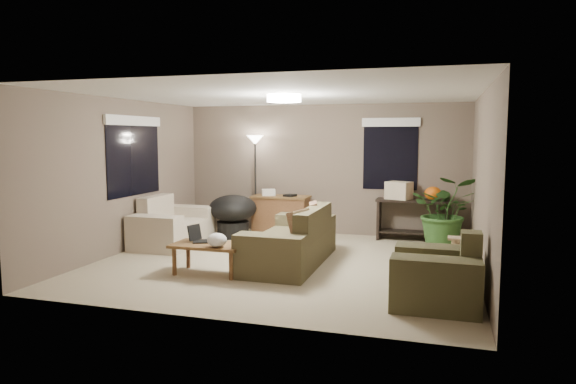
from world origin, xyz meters
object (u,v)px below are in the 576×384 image
(armchair, at_px, (437,278))
(coffee_table, at_px, (209,248))
(papasan_chair, at_px, (233,213))
(desk, at_px, (281,215))
(console_table, at_px, (412,217))
(loveseat, at_px, (172,228))
(cat_scratching_post, at_px, (455,257))
(houseplant, at_px, (445,219))
(floor_lamp, at_px, (255,151))
(main_sofa, at_px, (293,244))

(armchair, relative_size, coffee_table, 1.00)
(armchair, xyz_separation_m, papasan_chair, (-3.73, 2.93, 0.17))
(desk, distance_m, console_table, 2.48)
(loveseat, distance_m, cat_scratching_post, 4.76)
(armchair, height_order, console_table, armchair)
(houseplant, bearing_deg, desk, 175.45)
(console_table, xyz_separation_m, floor_lamp, (-3.03, -0.04, 1.16))
(console_table, bearing_deg, desk, -177.16)
(main_sofa, relative_size, desk, 2.00)
(armchair, xyz_separation_m, houseplant, (0.09, 3.23, 0.18))
(desk, bearing_deg, cat_scratching_post, -31.97)
(armchair, bearing_deg, loveseat, 155.91)
(armchair, distance_m, desk, 4.56)
(loveseat, xyz_separation_m, cat_scratching_post, (4.73, -0.53, -0.08))
(main_sofa, distance_m, console_table, 2.78)
(main_sofa, distance_m, coffee_table, 1.30)
(console_table, distance_m, houseplant, 0.68)
(loveseat, relative_size, cat_scratching_post, 3.20)
(loveseat, relative_size, papasan_chair, 1.43)
(armchair, xyz_separation_m, console_table, (-0.48, 3.59, 0.14))
(desk, relative_size, floor_lamp, 0.58)
(main_sofa, xyz_separation_m, console_table, (1.61, 2.26, 0.14))
(coffee_table, xyz_separation_m, cat_scratching_post, (3.27, 1.05, -0.14))
(floor_lamp, bearing_deg, houseplant, -5.23)
(loveseat, bearing_deg, floor_lamp, 57.24)
(loveseat, bearing_deg, houseplant, 14.83)
(loveseat, distance_m, houseplant, 4.75)
(main_sofa, xyz_separation_m, papasan_chair, (-1.64, 1.60, 0.17))
(houseplant, xyz_separation_m, cat_scratching_post, (0.14, -1.74, -0.26))
(main_sofa, bearing_deg, houseplant, 41.09)
(coffee_table, bearing_deg, armchair, -8.08)
(cat_scratching_post, bearing_deg, console_table, 108.63)
(desk, height_order, floor_lamp, floor_lamp)
(armchair, distance_m, cat_scratching_post, 1.50)
(loveseat, bearing_deg, armchair, -24.09)
(papasan_chair, xyz_separation_m, houseplant, (3.82, 0.30, 0.01))
(loveseat, bearing_deg, papasan_chair, 49.95)
(papasan_chair, relative_size, cat_scratching_post, 2.24)
(main_sofa, relative_size, coffee_table, 2.20)
(loveseat, xyz_separation_m, armchair, (4.50, -2.01, 0.00))
(desk, bearing_deg, coffee_table, -91.56)
(floor_lamp, bearing_deg, console_table, 0.67)
(main_sofa, relative_size, console_table, 1.69)
(main_sofa, height_order, loveseat, same)
(loveseat, relative_size, coffee_table, 1.60)
(armchair, bearing_deg, coffee_table, 171.92)
(main_sofa, relative_size, papasan_chair, 1.96)
(desk, bearing_deg, papasan_chair, -145.18)
(coffee_table, xyz_separation_m, console_table, (2.55, 3.16, 0.08))
(papasan_chair, distance_m, houseplant, 3.83)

